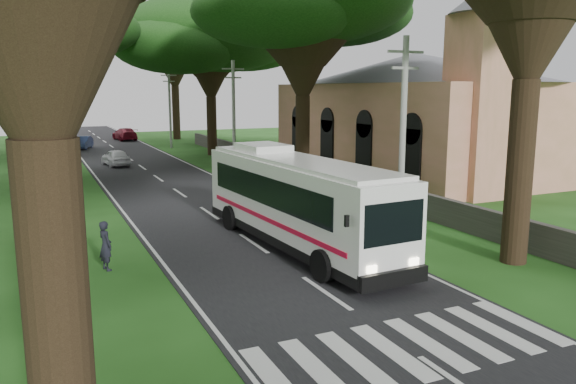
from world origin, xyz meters
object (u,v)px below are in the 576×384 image
pole_near (403,137)px  distant_car_a (116,157)px  pole_mid (234,115)px  distant_car_b (82,143)px  coach_bus (296,200)px  pedestrian (106,246)px  distant_car_c (125,134)px  church (416,105)px  pole_far (170,107)px

pole_near → distant_car_a: size_ratio=2.08×
pole_near → pole_mid: (0.00, 20.00, 0.00)m
distant_car_a → distant_car_b: (-1.29, 14.59, -0.02)m
coach_bus → pedestrian: 7.08m
distant_car_a → distant_car_c: size_ratio=0.77×
pole_mid → pedestrian: size_ratio=4.72×
pole_mid → distant_car_a: (-7.21, 7.85, -3.49)m
church → pole_far: bearing=116.8°
church → distant_car_b: bearing=127.8°
pole_far → distant_car_a: bearing=-120.7°
distant_car_a → pedestrian: bearing=74.4°
distant_car_b → pole_far: bearing=2.0°
pole_mid → coach_bus: pole_mid is taller
coach_bus → distant_car_c: 49.98m
pole_mid → pole_near: bearing=-90.0°
distant_car_a → pole_mid: bearing=125.4°
distant_car_c → church: bearing=107.5°
pole_mid → distant_car_b: bearing=110.7°
pole_near → distant_car_b: (-8.50, 42.44, -3.52)m
distant_car_b → pole_near: bearing=-60.6°
distant_car_b → distant_car_a: bearing=-66.9°
pole_far → distant_car_b: bearing=164.0°
distant_car_c → pedestrian: (-8.12, -49.86, 0.09)m
coach_bus → distant_car_c: coach_bus is taller
coach_bus → distant_car_b: bearing=92.4°
pole_far → distant_car_b: size_ratio=2.08×
church → distant_car_b: (-20.86, 26.90, -4.24)m
pole_mid → pole_far: (0.00, 20.00, 0.00)m
coach_bus → pedestrian: (-7.01, 0.09, -1.01)m
pole_near → pedestrian: 11.69m
church → pole_mid: church is taller
distant_car_b → pedestrian: pedestrian is taller
pole_mid → pole_far: 20.00m
pole_mid → coach_bus: 19.64m
pedestrian → coach_bus: bearing=-108.5°
pole_near → distant_car_b: size_ratio=2.08×
church → coach_bus: (-16.51, -14.61, -3.05)m
distant_car_a → church: bearing=140.7°
pole_near → pole_far: same height
pole_near → distant_car_b: bearing=101.3°
church → pole_mid: (-12.36, 4.45, -0.73)m
pole_near → coach_bus: bearing=167.2°
pole_near → distant_car_c: size_ratio=1.60×
coach_bus → church: bearing=37.9°
church → distant_car_c: bearing=113.5°
church → distant_car_c: (-15.40, 35.35, -4.15)m
church → pole_far: (-12.36, 24.45, -0.73)m
pole_mid → coach_bus: (-4.15, -19.06, -2.32)m
distant_car_c → pedestrian: pedestrian is taller
church → pedestrian: (-23.52, -14.52, -4.06)m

